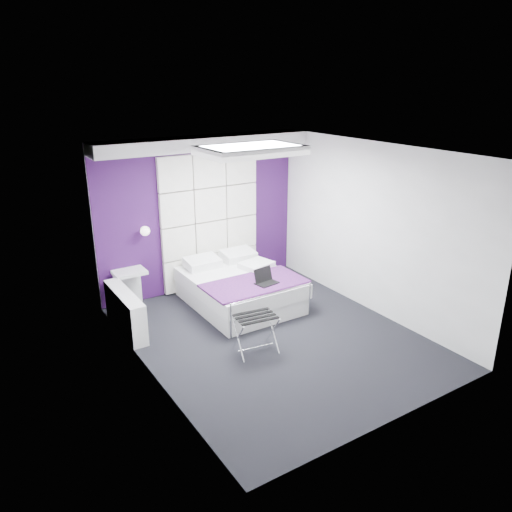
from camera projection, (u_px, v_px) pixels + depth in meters
The scene contains 15 objects.
floor at pixel (274, 337), 7.06m from camera, with size 4.40×4.40×0.00m, color black.
ceiling at pixel (276, 151), 6.18m from camera, with size 4.40×4.40×0.00m, color white.
wall_back at pixel (201, 214), 8.37m from camera, with size 3.60×3.60×0.00m, color silver.
wall_left at pixel (146, 277), 5.71m from camera, with size 4.40×4.40×0.00m, color silver.
wall_right at pixel (373, 229), 7.53m from camera, with size 4.40×4.40×0.00m, color silver.
accent_wall at pixel (201, 214), 8.36m from camera, with size 3.58×0.02×2.58m, color #331045.
soffit at pixel (205, 143), 7.77m from camera, with size 3.58×0.50×0.20m, color white.
headboard at pixel (210, 221), 8.44m from camera, with size 1.80×0.08×2.30m, color silver, non-canonical shape.
skylight at pixel (251, 149), 6.68m from camera, with size 1.36×0.86×0.12m, color white, non-canonical shape.
wall_lamp at pixel (144, 230), 7.75m from camera, with size 0.15×0.15×0.15m, color white.
radiator at pixel (125, 312), 7.13m from camera, with size 0.22×1.20×0.60m, color white.
bed at pixel (239, 288), 8.00m from camera, with size 1.55×1.86×0.66m.
nightstand at pixel (129, 272), 7.77m from camera, with size 0.49×0.38×0.05m, color white.
luggage_rack at pixel (256, 334), 6.60m from camera, with size 0.53×0.39×0.52m.
laptop at pixel (265, 279), 7.54m from camera, with size 0.33×0.23×0.24m.
Camera 1 is at (-3.58, -5.15, 3.45)m, focal length 35.00 mm.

